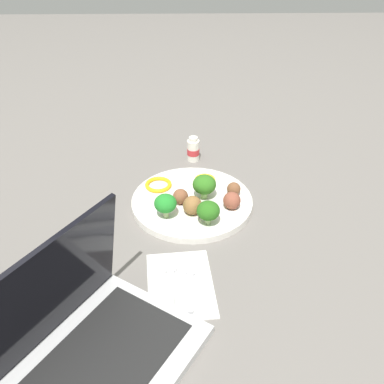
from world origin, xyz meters
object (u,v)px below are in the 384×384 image
at_px(meatball_center, 181,196).
at_px(knife, 190,278).
at_px(meatball_front_right, 232,200).
at_px(broccoli_floret_back_left, 208,211).
at_px(yogurt_bottle, 193,150).
at_px(meatball_far_rim, 234,189).
at_px(pepper_ring_center, 158,185).
at_px(laptop, 81,351).
at_px(fork, 171,280).
at_px(meatball_near_rim, 191,205).
at_px(broccoli_floret_far_rim, 204,185).
at_px(napkin, 180,284).
at_px(pepper_ring_back_left, 205,180).
at_px(plate, 192,202).
at_px(broccoli_floret_back_right, 165,204).

bearing_deg(meatball_center, knife, -175.55).
bearing_deg(meatball_front_right, broccoli_floret_back_left, 134.61).
relative_size(meatball_front_right, yogurt_bottle, 0.58).
bearing_deg(meatball_front_right, meatball_far_rim, -10.70).
bearing_deg(pepper_ring_center, laptop, 168.79).
relative_size(broccoli_floret_back_left, laptop, 0.14).
bearing_deg(fork, meatball_center, -4.59).
height_order(pepper_ring_center, fork, pepper_ring_center).
xyz_separation_m(meatball_front_right, yogurt_bottle, (0.24, 0.08, -0.01)).
height_order(meatball_near_rim, yogurt_bottle, yogurt_bottle).
height_order(broccoli_floret_far_rim, meatball_center, broccoli_floret_far_rim).
relative_size(meatball_near_rim, knife, 0.29).
bearing_deg(meatball_near_rim, napkin, 173.26).
bearing_deg(meatball_far_rim, napkin, 154.95).
bearing_deg(broccoli_floret_far_rim, meatball_center, 110.81).
relative_size(meatball_front_right, napkin, 0.23).
xyz_separation_m(pepper_ring_back_left, napkin, (-0.33, 0.06, -0.02)).
bearing_deg(broccoli_floret_back_left, pepper_ring_center, 37.87).
height_order(broccoli_floret_far_rim, laptop, laptop).
xyz_separation_m(meatball_far_rim, pepper_ring_center, (0.04, 0.18, -0.01)).
height_order(meatball_near_rim, fork, meatball_near_rim).
bearing_deg(napkin, meatball_center, -0.08).
bearing_deg(laptop, pepper_ring_back_left, -22.87).
distance_m(napkin, laptop, 0.22).
xyz_separation_m(broccoli_floret_back_left, fork, (-0.15, 0.08, -0.04)).
height_order(meatball_front_right, pepper_ring_back_left, meatball_front_right).
bearing_deg(plate, knife, 177.95).
distance_m(meatball_near_rim, napkin, 0.20).
relative_size(broccoli_floret_far_rim, meatball_far_rim, 1.78).
distance_m(plate, laptop, 0.45).
xyz_separation_m(broccoli_floret_far_rim, fork, (-0.25, 0.07, -0.04)).
relative_size(meatball_center, laptop, 0.09).
bearing_deg(yogurt_bottle, meatball_center, 171.24).
bearing_deg(meatball_near_rim, meatball_center, 30.46).
distance_m(meatball_near_rim, laptop, 0.40).
distance_m(broccoli_floret_back_right, meatball_far_rim, 0.18).
distance_m(meatball_far_rim, knife, 0.28).
bearing_deg(pepper_ring_back_left, pepper_ring_center, 100.00).
height_order(broccoli_floret_back_right, knife, broccoli_floret_back_right).
bearing_deg(plate, broccoli_floret_back_right, 137.63).
relative_size(meatball_center, pepper_ring_back_left, 0.67).
height_order(broccoli_floret_back_right, pepper_ring_back_left, broccoli_floret_back_right).
distance_m(plate, meatball_near_rim, 0.06).
distance_m(broccoli_floret_far_rim, meatball_front_right, 0.07).
bearing_deg(fork, napkin, -108.56).
height_order(broccoli_floret_back_left, fork, broccoli_floret_back_left).
height_order(napkin, laptop, laptop).
relative_size(meatball_far_rim, pepper_ring_back_left, 0.61).
xyz_separation_m(broccoli_floret_back_left, meatball_center, (0.08, 0.06, -0.02)).
relative_size(meatball_center, napkin, 0.21).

